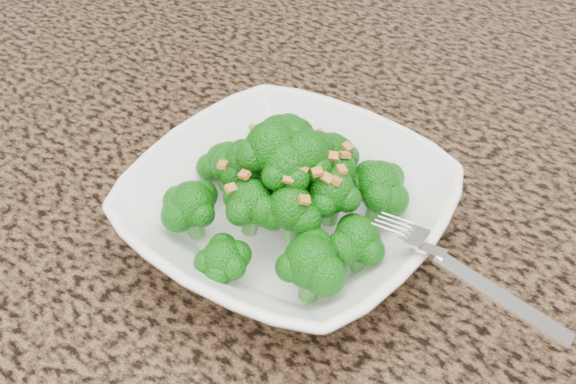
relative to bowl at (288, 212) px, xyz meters
The scene contains 5 objects.
granite_counter 0.11m from the bowl, 18.11° to the left, with size 1.64×1.04×0.03m, color brown.
bowl is the anchor object (origin of this frame).
broccoli_pile 0.06m from the bowl, ahead, with size 0.21×0.21×0.07m, color #10660B, non-canonical shape.
garlic_topping 0.10m from the bowl, ahead, with size 0.13×0.13×0.01m, color #C3792F, non-canonical shape.
fork 0.13m from the bowl, ahead, with size 0.16×0.03×0.01m, color silver, non-canonical shape.
Camera 1 is at (0.15, -0.06, 1.32)m, focal length 45.00 mm.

